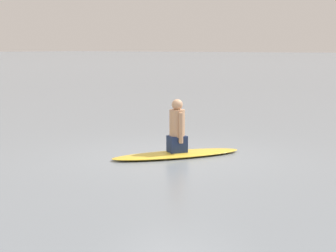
{
  "coord_description": "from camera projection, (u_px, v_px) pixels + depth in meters",
  "views": [
    {
      "loc": [
        8.9,
        6.19,
        2.1
      ],
      "look_at": [
        0.15,
        -0.02,
        0.62
      ],
      "focal_mm": 61.07,
      "sensor_mm": 36.0,
      "label": 1
    }
  ],
  "objects": [
    {
      "name": "surfboard",
      "position": [
        177.0,
        154.0,
        11.06
      ],
      "size": [
        2.62,
        2.0,
        0.09
      ],
      "primitive_type": "ellipsoid",
      "rotation": [
        0.0,
        0.0,
        -0.55
      ],
      "color": "gold",
      "rests_on": "ground"
    },
    {
      "name": "person_paddler",
      "position": [
        177.0,
        128.0,
        10.99
      ],
      "size": [
        0.43,
        0.42,
        1.03
      ],
      "rotation": [
        0.0,
        0.0,
        -0.55
      ],
      "color": "navy",
      "rests_on": "surfboard"
    },
    {
      "name": "ground_plane",
      "position": [
        173.0,
        157.0,
        11.02
      ],
      "size": [
        400.0,
        400.0,
        0.0
      ],
      "primitive_type": "plane",
      "color": "gray"
    }
  ]
}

